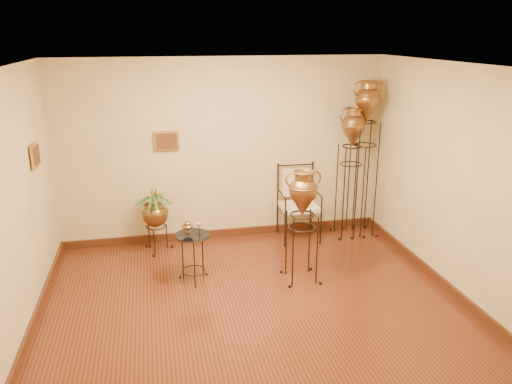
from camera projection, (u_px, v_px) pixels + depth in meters
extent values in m
plane|color=#612917|center=(258.00, 319.00, 5.71)|extent=(5.00, 5.00, 0.00)
cube|color=#4A2311|center=(225.00, 233.00, 8.00)|extent=(5.00, 0.04, 0.12)
cube|color=#4A2311|center=(26.00, 341.00, 5.20)|extent=(0.04, 5.00, 0.12)
cube|color=#4A2311|center=(453.00, 292.00, 6.18)|extent=(0.04, 5.00, 0.12)
cube|color=gold|center=(167.00, 141.00, 7.34)|extent=(0.36, 0.03, 0.29)
cube|color=gold|center=(35.00, 156.00, 6.05)|extent=(0.03, 0.36, 0.29)
cube|color=beige|center=(299.00, 207.00, 7.77)|extent=(0.58, 0.53, 0.07)
cube|color=beige|center=(300.00, 187.00, 7.67)|extent=(0.43, 0.04, 0.46)
cylinder|color=black|center=(192.00, 235.00, 6.41)|extent=(0.45, 0.45, 0.01)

